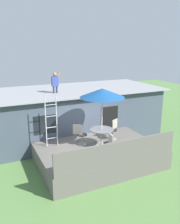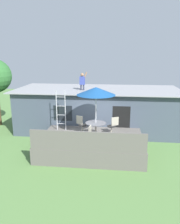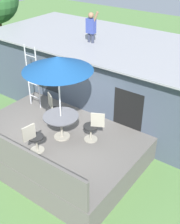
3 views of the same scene
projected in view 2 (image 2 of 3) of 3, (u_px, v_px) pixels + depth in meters
The scene contains 11 objects.
ground_plane at pixel (92, 151), 11.61m from camera, with size 40.00×40.00×0.00m, color #567F42.
house at pixel (98, 109), 14.73m from camera, with size 10.50×4.50×2.71m.
deck at pixel (92, 144), 11.51m from camera, with size 5.14×3.75×0.80m, color #605B56.
deck_railing at pixel (87, 142), 9.54m from camera, with size 5.04×0.08×0.90m, color #605B56.
patio_table at pixel (96, 126), 11.21m from camera, with size 1.04×1.04×0.74m.
patio_umbrella at pixel (96, 91), 10.77m from camera, with size 1.90×1.90×2.54m.
step_ladder at pixel (61, 111), 12.14m from camera, with size 0.52×0.04×2.20m.
person_figure at pixel (82, 80), 13.75m from camera, with size 0.47×0.20×1.11m.
patio_chair_left at pixel (81, 125), 11.79m from camera, with size 0.57×0.44×0.92m.
patio_chair_right at pixel (113, 126), 11.57m from camera, with size 0.58×0.44×0.92m.
patio_chair_near at pixel (91, 135), 10.32m from camera, with size 0.44×0.62×0.92m.
Camera 2 is at (1.13, -10.67, 4.87)m, focal length 35.82 mm.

